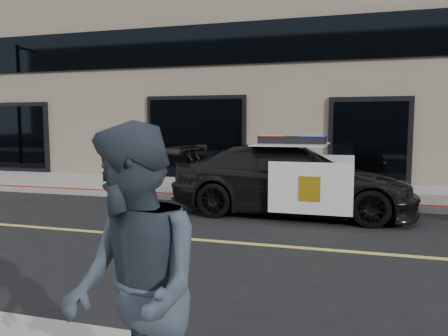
# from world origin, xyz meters

# --- Properties ---
(ground) EXTENTS (120.00, 120.00, 0.00)m
(ground) POSITION_xyz_m (0.00, 0.00, 0.00)
(ground) COLOR black
(ground) RESTS_ON ground
(sidewalk_n) EXTENTS (60.00, 3.50, 0.15)m
(sidewalk_n) POSITION_xyz_m (0.00, 5.25, 0.07)
(sidewalk_n) COLOR gray
(sidewalk_n) RESTS_ON ground
(building_n) EXTENTS (60.00, 7.00, 12.00)m
(building_n) POSITION_xyz_m (0.00, 10.50, 6.00)
(building_n) COLOR #756856
(building_n) RESTS_ON ground
(police_car) EXTENTS (2.40, 5.20, 1.69)m
(police_car) POSITION_xyz_m (2.76, 2.63, 0.76)
(police_car) COLOR black
(police_car) RESTS_ON ground
(fire_hydrant) EXTENTS (0.37, 0.51, 0.82)m
(fire_hydrant) POSITION_xyz_m (-0.04, 4.29, 0.53)
(fire_hydrant) COLOR silver
(fire_hydrant) RESTS_ON sidewalk_n
(pedestrian_b) EXTENTS (1.56, 1.56, 1.81)m
(pedestrian_b) POSITION_xyz_m (2.88, -4.78, 1.06)
(pedestrian_b) COLOR #333D4A
(pedestrian_b) RESTS_ON sidewalk_s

